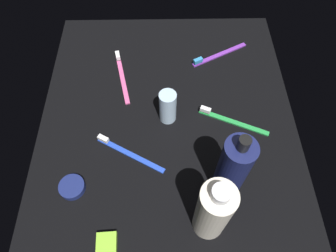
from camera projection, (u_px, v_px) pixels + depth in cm
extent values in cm
cube|color=black|center=(168.00, 134.00, 74.25)|extent=(84.00, 64.00, 1.20)
cylinder|color=#181E4F|center=(232.00, 169.00, 58.88)|extent=(6.14, 6.14, 18.10)
cylinder|color=black|center=(244.00, 144.00, 49.98)|extent=(2.20, 2.20, 2.80)
cylinder|color=silver|center=(213.00, 212.00, 54.80)|extent=(6.45, 6.45, 17.45)
cylinder|color=silver|center=(221.00, 194.00, 46.44)|extent=(3.20, 3.20, 2.20)
cylinder|color=silver|center=(167.00, 107.00, 72.08)|extent=(4.17, 4.17, 9.30)
cube|color=#E55999|center=(122.00, 78.00, 82.41)|extent=(17.83, 5.09, 0.90)
cube|color=white|center=(118.00, 56.00, 85.34)|extent=(2.78, 1.64, 1.20)
cube|color=green|center=(233.00, 122.00, 74.86)|extent=(8.38, 16.95, 0.90)
cube|color=white|center=(206.00, 110.00, 75.50)|extent=(2.06, 2.82, 1.20)
cube|color=purple|center=(220.00, 54.00, 87.08)|extent=(9.40, 16.51, 0.90)
cube|color=#338CCC|center=(198.00, 61.00, 84.31)|extent=(2.18, 2.81, 1.20)
cube|color=blue|center=(131.00, 154.00, 70.12)|extent=(9.85, 16.29, 0.90)
cube|color=white|center=(103.00, 139.00, 71.09)|extent=(2.23, 2.81, 1.20)
cylinder|color=navy|center=(72.00, 187.00, 65.53)|extent=(5.62, 5.62, 1.61)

